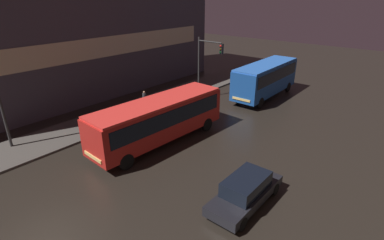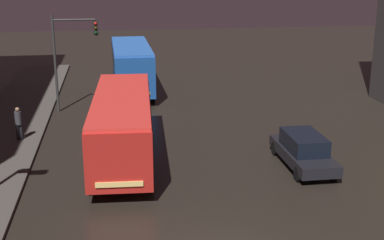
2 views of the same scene
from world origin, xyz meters
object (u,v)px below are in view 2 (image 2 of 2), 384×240
Objects in this scene: car_taxi at (303,150)px; traffic_light_main at (70,47)px; bus_far at (132,63)px; bus_near at (122,121)px; pedestrian_near at (18,121)px.

traffic_light_main reaches higher than car_taxi.
bus_far is 1.96× the size of car_taxi.
car_taxi is 15.91m from traffic_light_main.
pedestrian_near is at bearing -29.53° from bus_near.
car_taxi is (7.08, -15.75, -1.30)m from bus_far.
bus_far is at bearing 50.34° from traffic_light_main.
car_taxi is 0.79× the size of traffic_light_main.
bus_near is 13.76m from bus_far.
traffic_light_main is (-10.91, 11.13, 3.21)m from car_taxi.
bus_near is 8.38m from car_taxi.
bus_near reaches higher than pedestrian_near.
bus_far is 5.32× the size of pedestrian_near.
car_taxi is (8.05, -2.03, -1.13)m from bus_near.
bus_far is at bearing -65.97° from car_taxi.
car_taxi is 2.72× the size of pedestrian_near.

